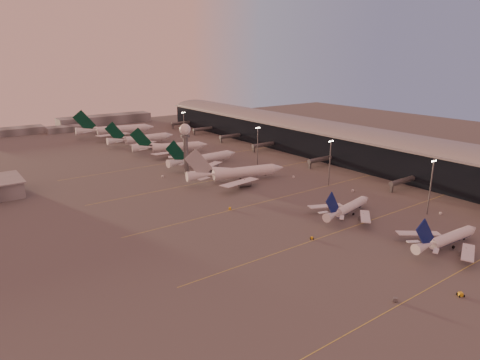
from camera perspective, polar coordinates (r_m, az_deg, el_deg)
ground at (r=160.79m, az=12.86°, el=-8.85°), size 700.00×700.00×0.00m
taxiway_markings at (r=216.97m, az=7.04°, el=-1.82°), size 180.00×185.25×0.02m
terminal at (r=305.03m, az=10.94°, el=5.38°), size 57.00×362.00×23.04m
radar_tower at (r=247.86m, az=-7.29°, el=5.48°), size 6.40×6.40×31.10m
mast_a at (r=201.34m, az=24.10°, el=-0.54°), size 3.60×0.56×25.00m
mast_b at (r=229.86m, az=11.91°, el=2.55°), size 3.60×0.56×25.00m
mast_c at (r=265.61m, az=2.36°, el=4.75°), size 3.60×0.56×25.00m
mast_d at (r=338.57m, az=-7.48°, el=7.17°), size 3.60×0.56×25.00m
distant_horizon at (r=438.68m, az=-20.74°, el=7.06°), size 165.00×37.50×9.00m
narrowbody_near at (r=172.62m, az=25.88°, el=-7.28°), size 37.95×30.24×14.82m
narrowbody_mid at (r=191.45m, az=14.22°, el=-3.81°), size 37.03×29.26×14.63m
widebody_white at (r=235.47m, az=-0.34°, el=0.67°), size 57.23×45.35×20.45m
greentail_a at (r=269.72m, az=-4.85°, el=2.62°), size 52.22×42.07×18.96m
greentail_b at (r=305.91m, az=-9.16°, el=4.15°), size 52.41×41.68×19.67m
greentail_c at (r=340.64m, az=-12.94°, el=5.20°), size 54.55×44.04×19.81m
greentail_d at (r=381.05m, az=-16.14°, el=6.25°), size 65.52×52.46×23.99m
gsv_truck_a at (r=133.64m, az=20.04°, el=-14.43°), size 6.19×5.20×2.43m
gsv_tug_near at (r=143.52m, az=27.33°, el=-13.41°), size 3.95×4.48×1.10m
gsv_catering_a at (r=207.16m, az=25.27°, el=-3.66°), size 5.19×3.58×3.90m
gsv_tug_mid at (r=166.08m, az=9.56°, el=-7.64°), size 3.45×3.31×0.86m
gsv_truck_b at (r=225.80m, az=14.91°, el=-1.23°), size 5.76×2.50×2.26m
gsv_truck_c at (r=193.91m, az=-1.36°, el=-3.61°), size 4.65×5.37×2.13m
gsv_catering_b at (r=244.62m, az=7.18°, el=0.78°), size 5.42×3.69×4.08m
gsv_tug_far at (r=244.46m, az=-0.77°, el=0.54°), size 4.28×4.35×1.09m
gsv_truck_d at (r=247.83m, az=-10.32°, el=0.61°), size 2.91×5.46×2.09m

